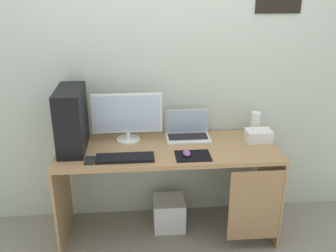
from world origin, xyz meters
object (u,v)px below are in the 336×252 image
Objects in this scene: monitor at (127,117)px; cell_phone at (90,160)px; mouse_left at (187,153)px; subwoofer at (169,213)px; laptop at (188,132)px; keyboard at (125,158)px; speaker at (255,123)px; projector at (258,136)px; pc_tower at (71,120)px.

cell_phone is at bearing -128.06° from monitor.
mouse_left reaches higher than subwoofer.
laptop is at bearing 81.48° from mouse_left.
keyboard is at bearing -144.14° from laptop.
keyboard is at bearing 1.30° from cell_phone.
projector is (-0.02, -0.16, -0.05)m from speaker.
projector is at bearing -13.02° from laptop.
mouse_left is 0.72m from subwoofer.
keyboard is 1.61× the size of subwoofer.
monitor is 5.76× the size of mouse_left.
monitor is at bearing 163.95° from subwoofer.
pc_tower is 3.65× the size of cell_phone.
keyboard is at bearing -144.06° from subwoofer.
pc_tower is 1.15m from subwoofer.
monitor is 0.92m from subwoofer.
subwoofer is at bearing -16.05° from monitor.
cell_phone reaches higher than subwoofer.
projector is at bearing -0.90° from subwoofer.
keyboard is at bearing -177.47° from mouse_left.
laptop is 0.62m from keyboard.
speaker is 0.72× the size of subwoofer.
pc_tower reaches higher than laptop.
laptop is at bearing -176.76° from speaker.
speaker reaches higher than projector.
keyboard is at bearing -167.38° from projector.
keyboard is at bearing -93.00° from monitor.
speaker is 1.05m from subwoofer.
pc_tower is at bearing -163.52° from monitor.
pc_tower reaches higher than projector.
speaker is 1.39m from cell_phone.
monitor reaches higher than projector.
speaker is at bearing 6.88° from pc_tower.
monitor is at bearing -176.98° from speaker.
monitor is 0.39m from keyboard.
subwoofer is at bearing -168.54° from speaker.
subwoofer is (-0.16, -0.12, -0.69)m from laptop.
pc_tower is 2.54× the size of speaker.
cell_phone is (-1.31, -0.24, -0.04)m from projector.
subwoofer is at bearing 179.10° from projector.
laptop reaches higher than cell_phone.
mouse_left is at bearing -148.89° from speaker.
laptop is 0.35m from mouse_left.
pc_tower reaches higher than mouse_left.
speaker is 0.45× the size of keyboard.
pc_tower is at bearing 166.73° from mouse_left.
projector reaches higher than keyboard.
keyboard is at bearing -159.77° from speaker.
subwoofer is (0.73, 0.03, -0.89)m from pc_tower.
pc_tower is 0.50m from keyboard.
speaker is at bearing 31.11° from mouse_left.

